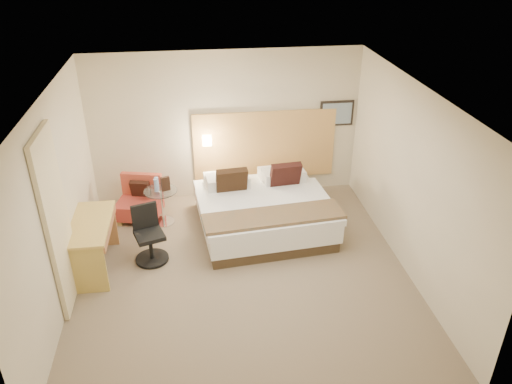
{
  "coord_description": "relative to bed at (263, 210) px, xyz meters",
  "views": [
    {
      "loc": [
        -0.61,
        -5.87,
        4.54
      ],
      "look_at": [
        0.28,
        0.59,
        1.02
      ],
      "focal_mm": 35.0,
      "sensor_mm": 36.0,
      "label": 1
    }
  ],
  "objects": [
    {
      "name": "lamp_shade",
      "position": [
        -0.83,
        1.15,
        0.81
      ],
      "size": [
        0.15,
        0.15,
        0.15
      ],
      "primitive_type": "cube",
      "color": "#F8E6C1",
      "rests_on": "wall_back"
    },
    {
      "name": "bed",
      "position": [
        0.0,
        0.0,
        0.0
      ],
      "size": [
        2.28,
        2.23,
        1.03
      ],
      "color": "#403020",
      "rests_on": "floor"
    },
    {
      "name": "lamp_arm",
      "position": [
        -0.83,
        1.21,
        0.81
      ],
      "size": [
        0.02,
        0.12,
        0.02
      ],
      "primitive_type": "cylinder",
      "rotation": [
        1.57,
        0.0,
        0.0
      ],
      "color": "silver",
      "rests_on": "wall_back"
    },
    {
      "name": "wall_left",
      "position": [
        -2.89,
        -1.21,
        1.01
      ],
      "size": [
        0.02,
        5.0,
        2.7
      ],
      "primitive_type": "cube",
      "color": "beige",
      "rests_on": "floor"
    },
    {
      "name": "bottle_b",
      "position": [
        -1.72,
        0.43,
        0.4
      ],
      "size": [
        0.08,
        0.08,
        0.22
      ],
      "primitive_type": "cylinder",
      "rotation": [
        0.0,
        0.0,
        0.3
      ],
      "color": "#8EA7DC",
      "rests_on": "side_table"
    },
    {
      "name": "floor",
      "position": [
        -0.48,
        -1.21,
        -0.35
      ],
      "size": [
        4.8,
        5.0,
        0.02
      ],
      "primitive_type": "cube",
      "color": "#776650",
      "rests_on": "ground"
    },
    {
      "name": "desk_chair",
      "position": [
        -1.82,
        -0.66,
        0.03
      ],
      "size": [
        0.63,
        0.63,
        0.89
      ],
      "color": "black",
      "rests_on": "floor"
    },
    {
      "name": "art_frame",
      "position": [
        1.54,
        1.27,
        1.16
      ],
      "size": [
        0.62,
        0.03,
        0.47
      ],
      "primitive_type": "cube",
      "color": "black",
      "rests_on": "wall_back"
    },
    {
      "name": "desk",
      "position": [
        -2.59,
        -0.77,
        0.28
      ],
      "size": [
        0.58,
        1.25,
        0.78
      ],
      "color": "gold",
      "rests_on": "floor"
    },
    {
      "name": "wall_front",
      "position": [
        -0.48,
        -3.72,
        1.01
      ],
      "size": [
        4.8,
        0.02,
        2.7
      ],
      "primitive_type": "cube",
      "color": "beige",
      "rests_on": "floor"
    },
    {
      "name": "wall_right",
      "position": [
        1.93,
        -1.21,
        1.01
      ],
      "size": [
        0.02,
        5.0,
        2.7
      ],
      "primitive_type": "cube",
      "color": "beige",
      "rests_on": "floor"
    },
    {
      "name": "menu_folder",
      "position": [
        -1.57,
        0.37,
        0.41
      ],
      "size": [
        0.16,
        0.1,
        0.25
      ],
      "primitive_type": "cube",
      "rotation": [
        0.0,
        0.0,
        0.3
      ],
      "color": "#321D14",
      "rests_on": "side_table"
    },
    {
      "name": "ceiling",
      "position": [
        -0.48,
        -1.21,
        2.37
      ],
      "size": [
        4.8,
        5.0,
        0.02
      ],
      "primitive_type": "cube",
      "color": "white",
      "rests_on": "floor"
    },
    {
      "name": "bottle_a",
      "position": [
        -1.73,
        0.36,
        0.4
      ],
      "size": [
        0.08,
        0.08,
        0.22
      ],
      "primitive_type": "cylinder",
      "rotation": [
        0.0,
        0.0,
        0.3
      ],
      "color": "#94B1E5",
      "rests_on": "side_table"
    },
    {
      "name": "wall_back",
      "position": [
        -0.48,
        1.3,
        1.01
      ],
      "size": [
        4.8,
        0.02,
        2.7
      ],
      "primitive_type": "cube",
      "color": "beige",
      "rests_on": "floor"
    },
    {
      "name": "lounge_chair",
      "position": [
        -2.05,
        0.62,
        -0.04
      ],
      "size": [
        0.83,
        0.77,
        0.75
      ],
      "color": "tan",
      "rests_on": "floor"
    },
    {
      "name": "curtain",
      "position": [
        -2.84,
        -1.46,
        0.88
      ],
      "size": [
        0.06,
        0.9,
        2.42
      ],
      "primitive_type": "cube",
      "color": "beige",
      "rests_on": "wall_left"
    },
    {
      "name": "art_canvas",
      "position": [
        1.54,
        1.25,
        1.16
      ],
      "size": [
        0.54,
        0.01,
        0.39
      ],
      "primitive_type": "cube",
      "color": "#7890A5",
      "rests_on": "wall_back"
    },
    {
      "name": "headboard_panel",
      "position": [
        0.22,
        1.26,
        0.61
      ],
      "size": [
        2.6,
        0.04,
        1.3
      ],
      "primitive_type": "cube",
      "color": "tan",
      "rests_on": "wall_back"
    },
    {
      "name": "side_table",
      "position": [
        -1.67,
        0.38,
        0.01
      ],
      "size": [
        0.7,
        0.7,
        0.62
      ],
      "color": "silver",
      "rests_on": "floor"
    }
  ]
}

